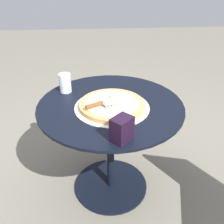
# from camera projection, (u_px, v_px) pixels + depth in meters

# --- Properties ---
(ground_plane) EXTENTS (10.00, 10.00, 0.00)m
(ground_plane) POSITION_uv_depth(u_px,v_px,m) (111.00, 185.00, 2.01)
(ground_plane) COLOR #6A6558
(patio_table) EXTENTS (0.92, 0.92, 0.72)m
(patio_table) POSITION_uv_depth(u_px,v_px,m) (111.00, 131.00, 1.74)
(patio_table) COLOR black
(patio_table) RESTS_ON ground
(pizza_on_tray) EXTENTS (0.46, 0.46, 0.05)m
(pizza_on_tray) POSITION_uv_depth(u_px,v_px,m) (112.00, 105.00, 1.59)
(pizza_on_tray) COLOR silver
(pizza_on_tray) RESTS_ON patio_table
(pizza_server) EXTENTS (0.21, 0.14, 0.02)m
(pizza_server) POSITION_uv_depth(u_px,v_px,m) (102.00, 103.00, 1.53)
(pizza_server) COLOR silver
(pizza_server) RESTS_ON pizza_on_tray
(drinking_cup) EXTENTS (0.08, 0.08, 0.13)m
(drinking_cup) POSITION_uv_depth(u_px,v_px,m) (65.00, 83.00, 1.76)
(drinking_cup) COLOR silver
(drinking_cup) RESTS_ON patio_table
(napkin_dispenser) EXTENTS (0.13, 0.13, 0.13)m
(napkin_dispenser) POSITION_uv_depth(u_px,v_px,m) (122.00, 129.00, 1.29)
(napkin_dispenser) COLOR black
(napkin_dispenser) RESTS_ON patio_table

